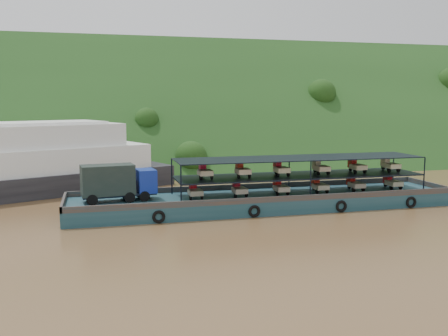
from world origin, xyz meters
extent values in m
plane|color=brown|center=(0.00, 0.00, 0.00)|extent=(160.00, 160.00, 0.00)
cube|color=#1B3B15|center=(0.00, 36.00, 0.00)|extent=(140.00, 39.60, 39.60)
cube|color=#12363F|center=(0.58, -1.34, 0.60)|extent=(35.00, 7.00, 1.20)
cube|color=#592D19|center=(0.58, 2.06, 1.45)|extent=(35.00, 0.20, 0.50)
cube|color=#592D19|center=(0.58, -4.74, 1.45)|extent=(35.00, 0.20, 0.50)
cube|color=#592D19|center=(17.98, -1.34, 1.45)|extent=(0.20, 7.00, 0.50)
cube|color=#592D19|center=(-16.82, -1.34, 1.45)|extent=(0.20, 7.00, 0.50)
torus|color=black|center=(-9.42, -4.89, 0.55)|extent=(1.06, 0.26, 1.06)
torus|color=black|center=(-1.42, -4.89, 0.55)|extent=(1.06, 0.26, 1.06)
torus|color=black|center=(6.58, -4.89, 0.55)|extent=(1.06, 0.26, 1.06)
torus|color=black|center=(13.58, -4.89, 0.55)|extent=(1.06, 0.26, 1.06)
cylinder|color=black|center=(-14.52, -2.13, 1.65)|extent=(0.94, 0.43, 0.91)
cylinder|color=black|center=(-14.76, -0.24, 1.65)|extent=(0.94, 0.43, 0.91)
cylinder|color=black|center=(-11.47, -1.75, 1.65)|extent=(0.94, 0.43, 0.91)
cylinder|color=black|center=(-11.70, 0.14, 1.65)|extent=(0.94, 0.43, 0.91)
cylinder|color=black|center=(-10.21, -1.60, 1.65)|extent=(0.94, 0.43, 0.91)
cylinder|color=black|center=(-10.44, 0.29, 1.65)|extent=(0.94, 0.43, 0.91)
cube|color=black|center=(-12.30, -0.90, 1.79)|extent=(6.35, 2.73, 0.18)
cube|color=navy|center=(-9.97, -0.61, 2.83)|extent=(1.79, 2.35, 1.99)
cube|color=black|center=(-9.20, -0.51, 3.19)|extent=(0.28, 1.80, 0.81)
cube|color=black|center=(-13.20, -1.01, 3.10)|extent=(4.58, 2.69, 2.54)
cube|color=black|center=(4.08, -1.34, 2.86)|extent=(23.00, 5.00, 0.12)
cube|color=black|center=(4.08, -1.34, 4.50)|extent=(23.00, 5.00, 0.08)
cylinder|color=black|center=(-7.42, -3.84, 2.85)|extent=(0.12, 0.12, 3.30)
cylinder|color=black|center=(-7.42, 1.16, 2.85)|extent=(0.12, 0.12, 3.30)
cylinder|color=black|center=(4.08, -3.84, 2.85)|extent=(0.12, 0.12, 3.30)
cylinder|color=black|center=(4.08, 1.16, 2.85)|extent=(0.12, 0.12, 3.30)
cylinder|color=black|center=(15.58, -3.84, 2.85)|extent=(0.12, 0.12, 3.30)
cylinder|color=black|center=(15.58, 1.16, 2.85)|extent=(0.12, 0.12, 3.30)
cylinder|color=black|center=(-5.81, -0.29, 1.46)|extent=(0.12, 0.52, 0.52)
cylinder|color=black|center=(-6.31, -2.09, 1.46)|extent=(0.14, 0.52, 0.52)
cylinder|color=black|center=(-5.31, -2.09, 1.46)|extent=(0.14, 0.52, 0.52)
cube|color=tan|center=(-5.81, -1.74, 1.80)|extent=(1.15, 1.50, 0.44)
cube|color=#B30B14|center=(-5.81, -0.59, 1.98)|extent=(0.55, 0.80, 0.80)
cube|color=#B30B14|center=(-5.81, -0.79, 2.48)|extent=(0.50, 0.10, 0.10)
cylinder|color=black|center=(-1.78, -0.29, 1.46)|extent=(0.12, 0.52, 0.52)
cylinder|color=black|center=(-2.28, -2.09, 1.46)|extent=(0.14, 0.52, 0.52)
cylinder|color=black|center=(-1.28, -2.09, 1.46)|extent=(0.14, 0.52, 0.52)
cube|color=beige|center=(-1.78, -1.74, 1.80)|extent=(1.15, 1.50, 0.44)
cube|color=#B80C1D|center=(-1.78, -0.59, 1.98)|extent=(0.55, 0.80, 0.80)
cube|color=#B80C1D|center=(-1.78, -0.79, 2.48)|extent=(0.50, 0.10, 0.10)
cylinder|color=black|center=(2.17, -0.29, 1.46)|extent=(0.12, 0.52, 0.52)
cylinder|color=black|center=(1.67, -2.09, 1.46)|extent=(0.14, 0.52, 0.52)
cylinder|color=black|center=(2.67, -2.09, 1.46)|extent=(0.14, 0.52, 0.52)
cube|color=beige|center=(2.17, -1.74, 1.80)|extent=(1.15, 1.50, 0.44)
cube|color=#B70D0C|center=(2.17, -0.59, 1.98)|extent=(0.55, 0.80, 0.80)
cube|color=#B70D0C|center=(2.17, -0.79, 2.48)|extent=(0.50, 0.10, 0.10)
cylinder|color=black|center=(6.05, -0.29, 1.46)|extent=(0.12, 0.52, 0.52)
cylinder|color=black|center=(5.55, -2.09, 1.46)|extent=(0.14, 0.52, 0.52)
cylinder|color=black|center=(6.55, -2.09, 1.46)|extent=(0.14, 0.52, 0.52)
cube|color=beige|center=(6.05, -1.74, 1.80)|extent=(1.15, 1.50, 0.44)
cube|color=red|center=(6.05, -0.59, 1.98)|extent=(0.55, 0.80, 0.80)
cube|color=red|center=(6.05, -0.79, 2.48)|extent=(0.50, 0.10, 0.10)
cylinder|color=black|center=(9.79, -0.29, 1.46)|extent=(0.12, 0.52, 0.52)
cylinder|color=black|center=(9.29, -2.09, 1.46)|extent=(0.14, 0.52, 0.52)
cylinder|color=black|center=(10.29, -2.09, 1.46)|extent=(0.14, 0.52, 0.52)
cube|color=tan|center=(9.79, -1.74, 1.80)|extent=(1.15, 1.50, 0.44)
cube|color=red|center=(9.79, -0.59, 1.98)|extent=(0.55, 0.80, 0.80)
cube|color=red|center=(9.79, -0.79, 2.48)|extent=(0.50, 0.10, 0.10)
cylinder|color=black|center=(13.81, -0.29, 1.46)|extent=(0.12, 0.52, 0.52)
cylinder|color=black|center=(13.31, -2.09, 1.46)|extent=(0.14, 0.52, 0.52)
cylinder|color=black|center=(14.31, -2.09, 1.46)|extent=(0.14, 0.52, 0.52)
cube|color=beige|center=(13.81, -1.74, 1.80)|extent=(1.15, 1.50, 0.44)
cube|color=#AF0B12|center=(13.81, -0.59, 1.98)|extent=(0.55, 0.80, 0.80)
cube|color=#AF0B12|center=(13.81, -0.79, 2.48)|extent=(0.50, 0.10, 0.10)
cylinder|color=black|center=(-4.93, -0.29, 3.18)|extent=(0.12, 0.52, 0.52)
cylinder|color=black|center=(-5.43, -2.09, 3.18)|extent=(0.14, 0.52, 0.52)
cylinder|color=black|center=(-4.43, -2.09, 3.18)|extent=(0.14, 0.52, 0.52)
cube|color=#C4B58B|center=(-4.93, -1.74, 3.52)|extent=(1.15, 1.50, 0.44)
cube|color=#B80C27|center=(-4.93, -0.59, 3.70)|extent=(0.55, 0.80, 0.80)
cube|color=#B80C27|center=(-4.93, -0.79, 4.20)|extent=(0.50, 0.10, 0.10)
cylinder|color=black|center=(-1.49, -0.29, 3.18)|extent=(0.12, 0.52, 0.52)
cylinder|color=black|center=(-1.99, -2.09, 3.18)|extent=(0.14, 0.52, 0.52)
cylinder|color=black|center=(-0.99, -2.09, 3.18)|extent=(0.14, 0.52, 0.52)
cube|color=beige|center=(-1.49, -1.74, 3.52)|extent=(1.15, 1.50, 0.44)
cube|color=red|center=(-1.49, -0.59, 3.70)|extent=(0.55, 0.80, 0.80)
cube|color=red|center=(-1.49, -0.79, 4.20)|extent=(0.50, 0.10, 0.10)
cylinder|color=black|center=(2.17, -0.29, 3.18)|extent=(0.12, 0.52, 0.52)
cylinder|color=black|center=(1.67, -2.09, 3.18)|extent=(0.14, 0.52, 0.52)
cylinder|color=black|center=(2.67, -2.09, 3.18)|extent=(0.14, 0.52, 0.52)
cube|color=beige|center=(2.17, -1.74, 3.52)|extent=(1.15, 1.50, 0.44)
cube|color=#B50C1C|center=(2.17, -0.59, 3.70)|extent=(0.55, 0.80, 0.80)
cube|color=#B50C1C|center=(2.17, -0.79, 4.20)|extent=(0.50, 0.10, 0.10)
cylinder|color=black|center=(6.12, -0.29, 3.18)|extent=(0.12, 0.52, 0.52)
cylinder|color=black|center=(5.62, -2.09, 3.18)|extent=(0.14, 0.52, 0.52)
cylinder|color=black|center=(6.62, -2.09, 3.18)|extent=(0.14, 0.52, 0.52)
cube|color=#C7B58D|center=(6.12, -1.74, 3.52)|extent=(1.15, 1.50, 0.44)
cube|color=#BDB386|center=(6.12, -0.59, 3.70)|extent=(0.55, 0.80, 0.80)
cube|color=#BDB386|center=(6.12, -0.79, 4.20)|extent=(0.50, 0.10, 0.10)
cylinder|color=black|center=(9.88, -0.29, 3.18)|extent=(0.12, 0.52, 0.52)
cylinder|color=black|center=(9.38, -2.09, 3.18)|extent=(0.14, 0.52, 0.52)
cylinder|color=black|center=(10.38, -2.09, 3.18)|extent=(0.14, 0.52, 0.52)
cube|color=#BEB386|center=(9.88, -1.74, 3.52)|extent=(1.15, 1.50, 0.44)
cube|color=#A90F0B|center=(9.88, -0.59, 3.70)|extent=(0.55, 0.80, 0.80)
cube|color=#A90F0B|center=(9.88, -0.79, 4.20)|extent=(0.50, 0.10, 0.10)
cylinder|color=black|center=(13.47, -0.29, 3.18)|extent=(0.12, 0.52, 0.52)
cylinder|color=black|center=(12.97, -2.09, 3.18)|extent=(0.14, 0.52, 0.52)
cylinder|color=black|center=(13.97, -2.09, 3.18)|extent=(0.14, 0.52, 0.52)
cube|color=beige|center=(13.47, -1.74, 3.52)|extent=(1.15, 1.50, 0.44)
cube|color=beige|center=(13.47, -0.59, 3.70)|extent=(0.55, 0.80, 0.80)
cube|color=beige|center=(13.47, -0.79, 4.20)|extent=(0.50, 0.10, 0.10)
camera|label=1|loc=(-14.15, -43.73, 9.69)|focal=40.00mm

